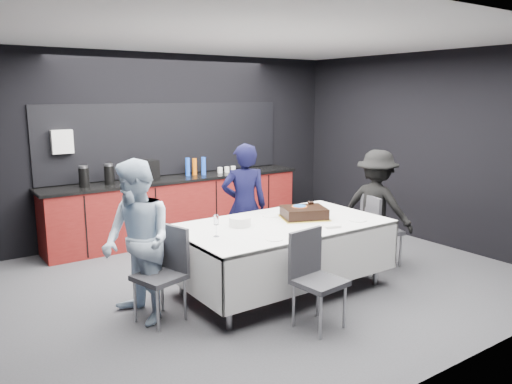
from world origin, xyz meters
The scene contains 18 objects.
ground centered at (0.00, 0.00, 0.00)m, with size 6.00×6.00×0.00m, color #3E3F43.
room_shell centered at (0.00, 0.00, 1.86)m, with size 6.04×5.04×2.82m.
kitchenette centered at (-0.02, 2.22, 0.54)m, with size 4.10×0.64×2.05m.
party_table centered at (0.00, -0.40, 0.64)m, with size 2.32×1.32×0.78m.
cake_assembly centered at (0.34, -0.37, 0.84)m, with size 0.64×0.58×0.16m.
plate_stack centered at (-0.45, -0.24, 0.83)m, with size 0.24×0.24×0.10m, color white.
loose_plate_near centered at (-0.45, -0.86, 0.78)m, with size 0.18×0.18×0.01m, color white.
loose_plate_right_a centered at (0.86, -0.16, 0.78)m, with size 0.18×0.18×0.01m, color white.
loose_plate_right_b centered at (0.78, -0.80, 0.78)m, with size 0.20×0.20×0.01m, color white.
loose_plate_far centered at (0.09, -0.07, 0.78)m, with size 0.20×0.20×0.01m, color white.
fork_pile centered at (0.33, -0.85, 0.79)m, with size 0.18×0.11×0.03m, color white.
champagne_flute centered at (-0.87, -0.45, 0.94)m, with size 0.06×0.06×0.22m.
chair_left centered at (-1.38, -0.34, 0.53)m, with size 0.52×0.52×0.92m.
chair_right centered at (1.52, -0.44, 0.53)m, with size 0.51×0.51×0.92m.
chair_near centered at (-0.29, -1.27, 0.53)m, with size 0.46×0.46×0.92m.
person_center centered at (0.09, 0.49, 0.79)m, with size 0.58×0.38×1.59m, color black.
person_left centered at (-1.61, -0.23, 0.79)m, with size 0.77×0.60×1.59m, color silver.
person_right centered at (1.59, -0.35, 0.74)m, with size 0.96×0.55×1.49m, color black.
Camera 1 is at (-3.29, -4.65, 2.18)m, focal length 35.00 mm.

